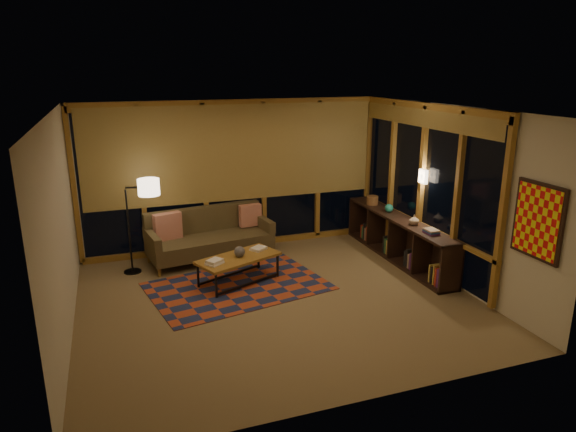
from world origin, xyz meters
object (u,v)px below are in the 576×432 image
object	(u,v)px
sofa	(210,236)
coffee_table	(239,270)
bookshelf	(398,238)
floor_lamp	(129,227)

from	to	relation	value
sofa	coffee_table	bearing A→B (deg)	-88.05
coffee_table	sofa	bearing A→B (deg)	78.30
sofa	bookshelf	size ratio (longest dim) A/B	0.69
sofa	coffee_table	distance (m)	1.19
floor_lamp	sofa	bearing A→B (deg)	19.47
coffee_table	bookshelf	distance (m)	2.86
floor_lamp	bookshelf	bearing A→B (deg)	0.86
sofa	coffee_table	world-z (taller)	sofa
coffee_table	floor_lamp	xyz separation A→B (m)	(-1.55, 0.98, 0.57)
coffee_table	floor_lamp	world-z (taller)	floor_lamp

